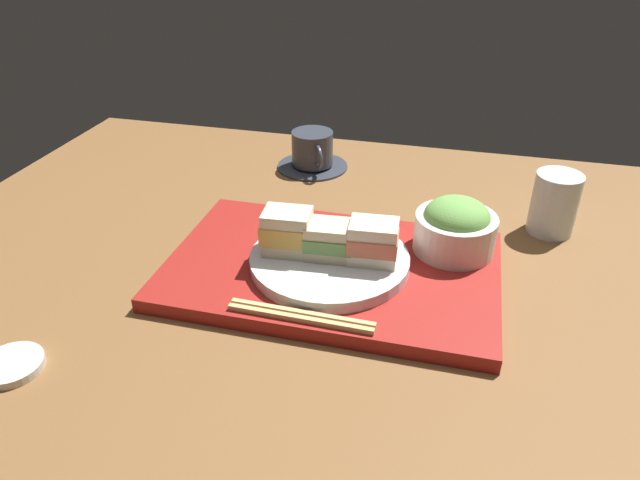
{
  "coord_description": "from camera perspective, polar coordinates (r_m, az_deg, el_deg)",
  "views": [
    {
      "loc": [
        12.32,
        -68.44,
        46.89
      ],
      "look_at": [
        -4.99,
        -0.77,
        5.0
      ],
      "focal_mm": 32.88,
      "sensor_mm": 36.0,
      "label": 1
    }
  ],
  "objects": [
    {
      "name": "coffee_cup",
      "position": [
        1.15,
        -0.73,
        8.55
      ],
      "size": [
        13.76,
        13.76,
        7.27
      ],
      "color": "#333842",
      "rests_on": "ground_plane"
    },
    {
      "name": "small_sauce_dish",
      "position": [
        0.76,
        -27.82,
        -10.73
      ],
      "size": [
        7.17,
        7.17,
        1.01
      ],
      "primitive_type": "cylinder",
      "color": "beige",
      "rests_on": "ground_plane"
    },
    {
      "name": "drinking_glass",
      "position": [
        0.98,
        21.85,
        3.32
      ],
      "size": [
        7.1,
        7.1,
        9.84
      ],
      "primitive_type": "cylinder",
      "color": "silver",
      "rests_on": "ground_plane"
    },
    {
      "name": "sandwich_near",
      "position": [
        0.8,
        -3.2,
        0.83
      ],
      "size": [
        7.19,
        5.56,
        6.17
      ],
      "color": "beige",
      "rests_on": "sandwich_plate"
    },
    {
      "name": "serving_tray",
      "position": [
        0.82,
        1.17,
        -2.9
      ],
      "size": [
        45.66,
        29.16,
        2.14
      ],
      "primitive_type": "cube",
      "color": "maroon",
      "rests_on": "ground_plane"
    },
    {
      "name": "sandwich_middle",
      "position": [
        0.79,
        0.95,
        0.01
      ],
      "size": [
        6.93,
        5.66,
        4.92
      ],
      "color": "beige",
      "rests_on": "sandwich_plate"
    },
    {
      "name": "sandwich_plate",
      "position": [
        0.81,
        0.93,
        -1.99
      ],
      "size": [
        22.0,
        22.0,
        1.66
      ],
      "primitive_type": "cylinder",
      "color": "silver",
      "rests_on": "serving_tray"
    },
    {
      "name": "salad_bowl",
      "position": [
        0.85,
        13.05,
        1.24
      ],
      "size": [
        11.53,
        11.53,
        8.03
      ],
      "color": "silver",
      "rests_on": "serving_tray"
    },
    {
      "name": "sandwich_far",
      "position": [
        0.78,
        5.2,
        -0.17
      ],
      "size": [
        6.94,
        5.65,
        5.76
      ],
      "color": "#EFE5C1",
      "rests_on": "sandwich_plate"
    },
    {
      "name": "ground_plane",
      "position": [
        0.85,
        3.41,
        -3.94
      ],
      "size": [
        140.0,
        100.0,
        3.0
      ],
      "primitive_type": "cube",
      "color": "brown"
    },
    {
      "name": "chopsticks_pair",
      "position": [
        0.72,
        -1.88,
        -7.42
      ],
      "size": [
        18.36,
        2.15,
        0.7
      ],
      "color": "tan",
      "rests_on": "serving_tray"
    }
  ]
}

